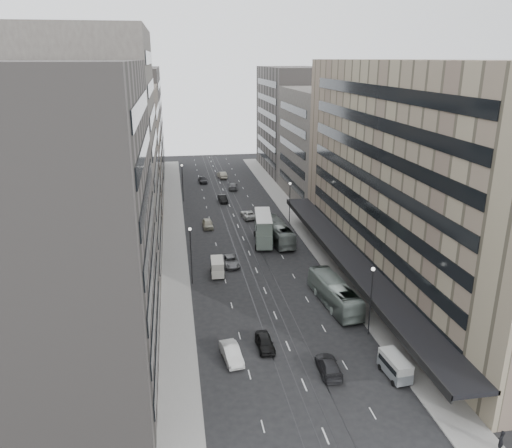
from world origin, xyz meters
TOP-DOWN VIEW (x-y plane):
  - ground at (0.00, 0.00)m, footprint 220.00×220.00m
  - sidewalk_right at (12.00, 37.50)m, footprint 4.00×125.00m
  - sidewalk_left at (-12.00, 37.50)m, footprint 4.00×125.00m
  - department_store at (21.45, 8.00)m, footprint 19.20×60.00m
  - building_right_mid at (21.50, 52.00)m, footprint 15.00×28.00m
  - building_right_far at (21.50, 82.00)m, footprint 15.00×32.00m
  - building_left_a at (-21.50, -8.00)m, footprint 15.00×28.00m
  - building_left_b at (-21.50, 19.00)m, footprint 15.00×26.00m
  - building_left_c at (-21.50, 46.00)m, footprint 15.00×28.00m
  - building_left_d at (-21.50, 79.00)m, footprint 15.00×38.00m
  - lamp_right_near at (9.70, -5.00)m, footprint 0.44×0.44m
  - lamp_right_far at (9.70, 35.00)m, footprint 0.44×0.44m
  - lamp_left_near at (-9.70, 12.00)m, footprint 0.44×0.44m
  - lamp_left_far at (-9.70, 55.00)m, footprint 0.44×0.44m
  - bus_near at (8.02, 2.46)m, footprint 3.88×12.25m
  - bus_far at (5.65, 26.72)m, footprint 3.86×12.46m
  - double_decker at (3.04, 26.13)m, footprint 3.90×9.66m
  - vw_microbus at (9.20, -13.16)m, footprint 2.18×4.28m
  - panel_van at (-5.93, 14.08)m, footprint 2.10×4.04m
  - sedan_0 at (-2.60, -6.02)m, footprint 1.82×4.36m
  - sedan_1 at (-6.46, -7.59)m, footprint 2.29×4.93m
  - sedan_2 at (-3.59, 17.43)m, footprint 2.67×5.12m
  - sedan_3 at (2.95, -11.38)m, footprint 2.31×5.09m
  - sedan_4 at (-5.73, 35.97)m, footprint 1.94×4.69m
  - sedan_5 at (-1.17, 53.03)m, footprint 2.00×4.75m
  - sedan_6 at (2.71, 40.66)m, footprint 2.92×5.46m
  - sedan_7 at (2.44, 64.02)m, footprint 2.75×5.50m
  - sedan_8 at (-4.30, 71.74)m, footprint 2.18×5.01m
  - sedan_9 at (1.05, 76.06)m, footprint 2.45×5.33m
  - pedestrian at (13.34, -23.98)m, footprint 0.80×0.73m

SIDE VIEW (x-z plane):
  - ground at x=0.00m, z-range 0.00..0.00m
  - sidewalk_right at x=12.00m, z-range 0.00..0.15m
  - sidewalk_left at x=-12.00m, z-range 0.00..0.15m
  - sedan_2 at x=-3.59m, z-range 0.00..1.38m
  - sedan_3 at x=2.95m, z-range 0.00..1.44m
  - sedan_6 at x=2.71m, z-range 0.00..1.46m
  - sedan_0 at x=-2.60m, z-range 0.00..1.47m
  - sedan_5 at x=-1.17m, z-range 0.00..1.52m
  - sedan_7 at x=2.44m, z-range 0.00..1.53m
  - sedan_1 at x=-6.46m, z-range 0.00..1.56m
  - sedan_4 at x=-5.73m, z-range 0.00..1.59m
  - sedan_8 at x=-4.30m, z-range 0.00..1.68m
  - sedan_9 at x=1.05m, z-range 0.00..1.69m
  - pedestrian at x=13.34m, z-range 0.15..1.99m
  - vw_microbus at x=9.20m, z-range 0.13..2.37m
  - panel_van at x=-5.93m, z-range 0.13..2.62m
  - bus_near at x=8.02m, z-range 0.00..3.36m
  - bus_far at x=5.65m, z-range 0.00..3.42m
  - double_decker at x=3.04m, z-range 0.20..5.34m
  - lamp_right_near at x=9.70m, z-range 1.04..9.36m
  - lamp_right_far at x=9.70m, z-range 1.04..9.36m
  - lamp_left_near at x=-9.70m, z-range 1.04..9.36m
  - lamp_left_far at x=-9.70m, z-range 1.04..9.36m
  - building_right_mid at x=21.50m, z-range 0.00..24.00m
  - building_left_c at x=-21.50m, z-range 0.00..25.00m
  - building_right_far at x=21.50m, z-range 0.00..28.00m
  - building_left_d at x=-21.50m, z-range 0.00..28.00m
  - department_store at x=21.45m, z-range -0.05..29.95m
  - building_left_a at x=-21.50m, z-range 0.00..30.00m
  - building_left_b at x=-21.50m, z-range 0.00..34.00m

